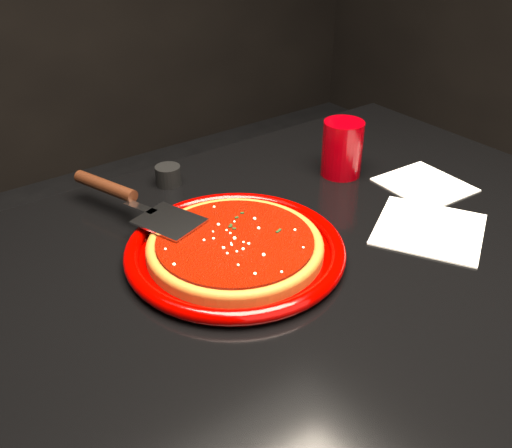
{
  "coord_description": "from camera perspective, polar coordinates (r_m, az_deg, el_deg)",
  "views": [
    {
      "loc": [
        -0.43,
        -0.52,
        1.23
      ],
      "look_at": [
        0.01,
        0.09,
        0.77
      ],
      "focal_mm": 40.0,
      "sensor_mm": 36.0,
      "label": 1
    }
  ],
  "objects": [
    {
      "name": "basil_flecks",
      "position": [
        0.82,
        -2.12,
        -1.45
      ],
      "size": [
        0.2,
        0.2,
        0.0
      ],
      "primitive_type": null,
      "color": "black",
      "rests_on": "plate"
    },
    {
      "name": "napkin_a",
      "position": [
        0.94,
        16.93,
        -0.49
      ],
      "size": [
        0.22,
        0.22,
        0.0
      ],
      "primitive_type": "cube",
      "rotation": [
        0.0,
        0.0,
        0.52
      ],
      "color": "silver",
      "rests_on": "table"
    },
    {
      "name": "pizza_server",
      "position": [
        0.92,
        -11.95,
        2.38
      ],
      "size": [
        0.19,
        0.33,
        0.02
      ],
      "primitive_type": null,
      "rotation": [
        0.0,
        0.0,
        0.33
      ],
      "color": "#BABCC1",
      "rests_on": "plate"
    },
    {
      "name": "pizza_crust_rim",
      "position": [
        0.83,
        -2.11,
        -2.04
      ],
      "size": [
        0.3,
        0.3,
        0.02
      ],
      "primitive_type": "torus",
      "rotation": [
        0.0,
        0.0,
        0.18
      ],
      "color": "brown",
      "rests_on": "plate"
    },
    {
      "name": "cup",
      "position": [
        1.07,
        8.61,
        7.47
      ],
      "size": [
        0.08,
        0.08,
        0.1
      ],
      "primitive_type": "cylinder",
      "rotation": [
        0.0,
        0.0,
        -0.13
      ],
      "color": "#8A0006",
      "rests_on": "table"
    },
    {
      "name": "plate",
      "position": [
        0.83,
        -2.09,
        -2.62
      ],
      "size": [
        0.38,
        0.38,
        0.02
      ],
      "primitive_type": "cylinder",
      "rotation": [
        0.0,
        0.0,
        0.18
      ],
      "color": "#750000",
      "rests_on": "table"
    },
    {
      "name": "pizza_sauce",
      "position": [
        0.83,
        -2.11,
        -1.77
      ],
      "size": [
        0.27,
        0.27,
        0.01
      ],
      "primitive_type": "cylinder",
      "rotation": [
        0.0,
        0.0,
        0.18
      ],
      "color": "#710A00",
      "rests_on": "plate"
    },
    {
      "name": "napkin_b",
      "position": [
        1.08,
        16.5,
        3.78
      ],
      "size": [
        0.14,
        0.15,
        0.0
      ],
      "primitive_type": "cube",
      "rotation": [
        0.0,
        0.0,
        -0.05
      ],
      "color": "silver",
      "rests_on": "table"
    },
    {
      "name": "table",
      "position": [
        1.09,
        2.44,
        -20.19
      ],
      "size": [
        1.2,
        0.8,
        0.75
      ],
      "primitive_type": "cube",
      "color": "black",
      "rests_on": "floor"
    },
    {
      "name": "pizza_crust",
      "position": [
        0.83,
        -2.1,
        -2.41
      ],
      "size": [
        0.3,
        0.3,
        0.01
      ],
      "primitive_type": "cylinder",
      "rotation": [
        0.0,
        0.0,
        0.18
      ],
      "color": "brown",
      "rests_on": "plate"
    },
    {
      "name": "ramekin",
      "position": [
        1.04,
        -8.78,
        4.83
      ],
      "size": [
        0.05,
        0.05,
        0.04
      ],
      "primitive_type": "cylinder",
      "rotation": [
        0.0,
        0.0,
        0.03
      ],
      "color": "black",
      "rests_on": "table"
    },
    {
      "name": "parmesan_dusting",
      "position": [
        0.82,
        -2.12,
        -1.4
      ],
      "size": [
        0.22,
        0.22,
        0.01
      ],
      "primitive_type": null,
      "color": "#FDF2C5",
      "rests_on": "plate"
    }
  ]
}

